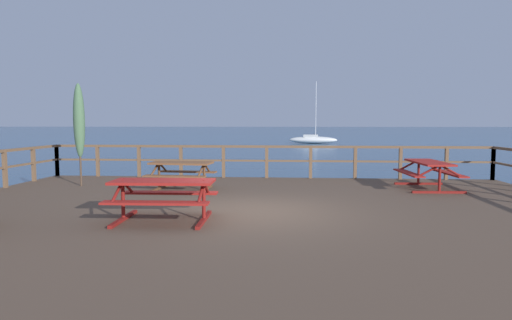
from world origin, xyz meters
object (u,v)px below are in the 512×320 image
picnic_table_front_left (163,191)px  patio_umbrella_tall_back_left (79,121)px  picnic_table_mid_centre (181,170)px  sailboat_distant (313,139)px  picnic_table_mid_right (429,169)px

picnic_table_front_left → patio_umbrella_tall_back_left: bearing=130.9°
picnic_table_mid_centre → sailboat_distant: size_ratio=0.23×
picnic_table_mid_right → patio_umbrella_tall_back_left: 10.03m
picnic_table_front_left → picnic_table_mid_right: same height
picnic_table_mid_right → sailboat_distant: (-0.91, 42.74, -0.78)m
picnic_table_mid_centre → sailboat_distant: sailboat_distant is taller
picnic_table_mid_right → sailboat_distant: size_ratio=0.26×
picnic_table_mid_right → sailboat_distant: bearing=91.2°
picnic_table_mid_centre → picnic_table_mid_right: bearing=6.1°
picnic_table_mid_right → picnic_table_front_left: bearing=-144.2°
picnic_table_mid_centre → patio_umbrella_tall_back_left: 3.43m
picnic_table_mid_right → patio_umbrella_tall_back_left: (-9.94, -0.21, 1.33)m
picnic_table_front_left → picnic_table_mid_right: size_ratio=0.95×
picnic_table_mid_centre → sailboat_distant: 43.87m
sailboat_distant → picnic_table_front_left: bearing=-96.4°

